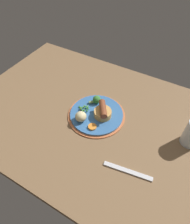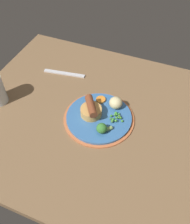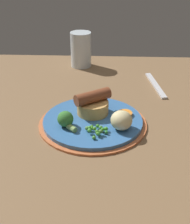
{
  "view_description": "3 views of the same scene",
  "coord_description": "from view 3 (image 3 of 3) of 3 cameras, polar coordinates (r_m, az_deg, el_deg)",
  "views": [
    {
      "loc": [
        -34.03,
        50.64,
        70.92
      ],
      "look_at": [
        -4.9,
        -0.04,
        5.71
      ],
      "focal_mm": 32.0,
      "sensor_mm": 36.0,
      "label": 1
    },
    {
      "loc": [
        15.24,
        -54.86,
        72.78
      ],
      "look_at": [
        -6.63,
        -1.28,
        6.75
      ],
      "focal_mm": 40.0,
      "sensor_mm": 36.0,
      "label": 2
    },
    {
      "loc": [
        58.39,
        2.78,
        41.77
      ],
      "look_at": [
        -4.28,
        -0.15,
        6.92
      ],
      "focal_mm": 50.0,
      "sensor_mm": 36.0,
      "label": 3
    }
  ],
  "objects": [
    {
      "name": "sausage_pudding",
      "position": [
        0.75,
        -0.42,
        1.4
      ],
      "size": [
        7.67,
        9.04,
        5.88
      ],
      "rotation": [
        0.0,
        0.0,
        2.17
      ],
      "color": "tan",
      "rests_on": "dinner_plate"
    },
    {
      "name": "broccoli_floret_near",
      "position": [
        0.71,
        -5.35,
        -1.38
      ],
      "size": [
        4.64,
        4.76,
        3.67
      ],
      "rotation": [
        0.0,
        0.0,
        3.96
      ],
      "color": "#387A33",
      "rests_on": "dinner_plate"
    },
    {
      "name": "pea_pile",
      "position": [
        0.68,
        0.44,
        -3.29
      ],
      "size": [
        5.16,
        5.16,
        1.74
      ],
      "color": "#4A9B2E",
      "rests_on": "dinner_plate"
    },
    {
      "name": "fork",
      "position": [
        0.96,
        11.0,
        4.85
      ],
      "size": [
        18.03,
        4.41,
        0.6
      ],
      "primitive_type": "cube",
      "rotation": [
        0.0,
        0.0,
        0.16
      ],
      "color": "silver",
      "rests_on": "dining_table"
    },
    {
      "name": "dinner_plate",
      "position": [
        0.74,
        -0.41,
        -1.87
      ],
      "size": [
        25.66,
        25.66,
        1.4
      ],
      "color": "#CC6B3D",
      "rests_on": "dining_table"
    },
    {
      "name": "potato_chunk_0",
      "position": [
        0.69,
        4.85,
        -1.52
      ],
      "size": [
        5.12,
        5.13,
        4.39
      ],
      "primitive_type": "ellipsoid",
      "rotation": [
        0.0,
        0.0,
        4.66
      ],
      "color": "beige",
      "rests_on": "dinner_plate"
    },
    {
      "name": "drinking_glass",
      "position": [
        1.08,
        -2.6,
        11.34
      ],
      "size": [
        7.03,
        7.03,
        11.73
      ],
      "primitive_type": "cylinder",
      "color": "silver",
      "rests_on": "dining_table"
    },
    {
      "name": "carrot_slice_1",
      "position": [
        0.76,
        5.5,
        -0.31
      ],
      "size": [
        3.74,
        3.74,
        0.76
      ],
      "primitive_type": "cylinder",
      "rotation": [
        0.0,
        0.0,
        1.52
      ],
      "color": "orange",
      "rests_on": "dinner_plate"
    },
    {
      "name": "dining_table",
      "position": [
        0.71,
        -0.04,
        -5.51
      ],
      "size": [
        110.0,
        80.0,
        3.0
      ],
      "primitive_type": "cube",
      "color": "brown",
      "rests_on": "ground"
    }
  ]
}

